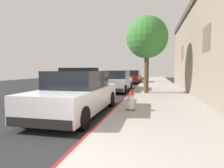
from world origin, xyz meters
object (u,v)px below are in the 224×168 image
Objects in this scene: parked_car_dark_far at (132,77)px; fire_hydrant at (131,101)px; street_tree at (147,38)px; police_cruiser at (78,93)px; parked_car_silver_ahead at (117,81)px.

fire_hydrant is at bearing -83.94° from parked_car_dark_far.
street_tree is at bearing 86.40° from fire_hydrant.
police_cruiser is 1.02× the size of street_tree.
police_cruiser is 7.63m from parked_car_silver_ahead.
fire_hydrant is 0.16× the size of street_tree.
fire_hydrant is (1.94, -7.39, -0.22)m from parked_car_silver_ahead.
police_cruiser reaches higher than fire_hydrant.
police_cruiser is at bearing -90.55° from parked_car_dark_far.
parked_car_silver_ahead and parked_car_dark_far have the same top height.
police_cruiser is 1.00× the size of parked_car_dark_far.
street_tree is (2.08, -10.97, 2.86)m from parked_car_dark_far.
parked_car_silver_ahead is 4.15m from street_tree.
street_tree reaches higher than parked_car_dark_far.
parked_car_silver_ahead is 7.65m from fire_hydrant.
parked_car_dark_far reaches higher than fire_hydrant.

